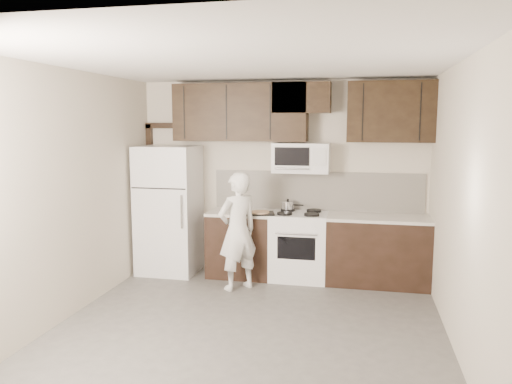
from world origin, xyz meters
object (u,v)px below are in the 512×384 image
(stove, at_px, (299,246))
(microwave, at_px, (301,158))
(refrigerator, at_px, (169,210))
(person, at_px, (238,231))

(stove, distance_m, microwave, 1.20)
(stove, relative_size, refrigerator, 0.52)
(stove, relative_size, person, 0.62)
(person, bearing_deg, refrigerator, -70.77)
(stove, height_order, person, person)
(stove, xyz_separation_m, microwave, (-0.00, 0.12, 1.19))
(microwave, distance_m, person, 1.34)
(refrigerator, relative_size, person, 1.19)
(microwave, relative_size, refrigerator, 0.42)
(microwave, relative_size, person, 0.50)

